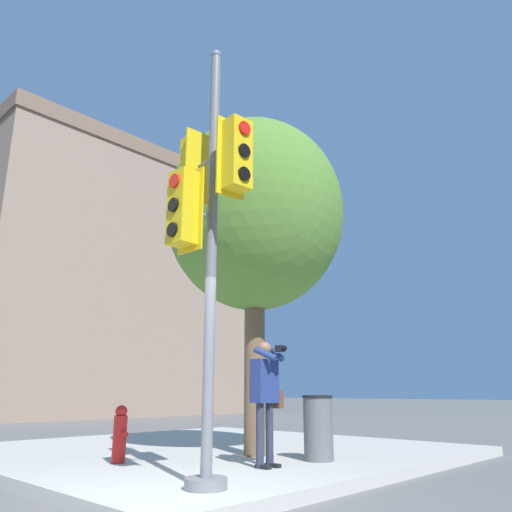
{
  "coord_description": "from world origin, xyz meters",
  "views": [
    {
      "loc": [
        -3.17,
        -4.17,
        1.18
      ],
      "look_at": [
        1.84,
        0.65,
        3.08
      ],
      "focal_mm": 35.0,
      "sensor_mm": 36.0,
      "label": 1
    }
  ],
  "objects_px": {
    "person_photographer": "(266,390)",
    "trash_bin": "(318,427)",
    "fire_hydrant": "(120,434)",
    "traffic_signal_pole": "(206,213)",
    "street_tree": "(255,215)"
  },
  "relations": [
    {
      "from": "person_photographer",
      "to": "trash_bin",
      "type": "distance_m",
      "value": 1.2
    },
    {
      "from": "person_photographer",
      "to": "trash_bin",
      "type": "relative_size",
      "value": 1.8
    },
    {
      "from": "fire_hydrant",
      "to": "person_photographer",
      "type": "bearing_deg",
      "value": -57.33
    },
    {
      "from": "traffic_signal_pole",
      "to": "street_tree",
      "type": "relative_size",
      "value": 0.92
    },
    {
      "from": "traffic_signal_pole",
      "to": "trash_bin",
      "type": "distance_m",
      "value": 3.89
    },
    {
      "from": "fire_hydrant",
      "to": "trash_bin",
      "type": "relative_size",
      "value": 0.85
    },
    {
      "from": "traffic_signal_pole",
      "to": "fire_hydrant",
      "type": "distance_m",
      "value": 3.74
    },
    {
      "from": "traffic_signal_pole",
      "to": "fire_hydrant",
      "type": "height_order",
      "value": "traffic_signal_pole"
    },
    {
      "from": "traffic_signal_pole",
      "to": "street_tree",
      "type": "bearing_deg",
      "value": 32.79
    },
    {
      "from": "street_tree",
      "to": "trash_bin",
      "type": "height_order",
      "value": "street_tree"
    },
    {
      "from": "fire_hydrant",
      "to": "trash_bin",
      "type": "distance_m",
      "value": 3.01
    },
    {
      "from": "street_tree",
      "to": "fire_hydrant",
      "type": "height_order",
      "value": "street_tree"
    },
    {
      "from": "person_photographer",
      "to": "trash_bin",
      "type": "height_order",
      "value": "person_photographer"
    },
    {
      "from": "traffic_signal_pole",
      "to": "trash_bin",
      "type": "height_order",
      "value": "traffic_signal_pole"
    },
    {
      "from": "person_photographer",
      "to": "street_tree",
      "type": "xyz_separation_m",
      "value": [
        0.83,
        1.03,
        3.16
      ]
    }
  ]
}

